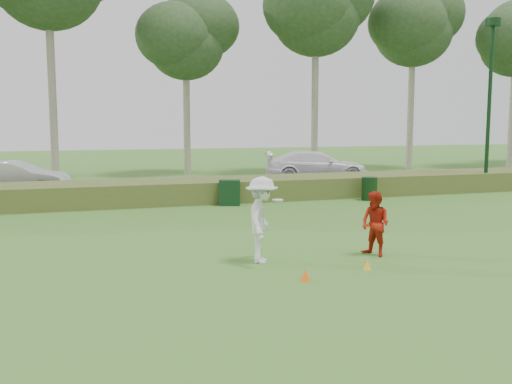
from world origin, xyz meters
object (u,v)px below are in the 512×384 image
object	(u,v)px
car_mid	(17,178)
car_right	(316,166)
utility_cabinet	(230,193)
trash_bin	(369,189)
lamp_post	(491,74)
player_red	(375,224)
player_white	(262,220)
cone_yellow	(367,265)
cone_orange	(305,275)

from	to	relation	value
car_mid	car_right	size ratio (longest dim) A/B	0.79
utility_cabinet	trash_bin	distance (m)	6.13
utility_cabinet	lamp_post	bearing A→B (deg)	21.59
lamp_post	player_red	distance (m)	16.52
player_white	cone_yellow	bearing A→B (deg)	-99.18
lamp_post	car_right	distance (m)	10.08
cone_orange	car_right	distance (m)	20.37
cone_orange	car_mid	world-z (taller)	car_mid
lamp_post	car_right	bearing A→B (deg)	132.50
player_white	car_right	bearing A→B (deg)	-3.34
player_red	utility_cabinet	bearing A→B (deg)	165.85
cone_orange	car_right	xyz separation A→B (m)	(8.48, 18.50, 0.77)
lamp_post	car_right	size ratio (longest dim) A/B	1.41
utility_cabinet	cone_orange	bearing A→B (deg)	-79.00
cone_yellow	car_right	bearing A→B (deg)	69.44
trash_bin	car_right	world-z (taller)	car_right
player_red	cone_orange	world-z (taller)	player_red
trash_bin	car_right	size ratio (longest dim) A/B	0.17
trash_bin	cone_yellow	bearing A→B (deg)	-119.36
player_white	player_red	world-z (taller)	player_white
player_white	car_right	xyz separation A→B (m)	(8.84, 16.69, -0.13)
player_white	utility_cabinet	bearing A→B (deg)	13.83
utility_cabinet	car_right	world-z (taller)	car_right
player_white	player_red	bearing A→B (deg)	-69.97
trash_bin	cone_orange	bearing A→B (deg)	-124.90
lamp_post	car_right	world-z (taller)	lamp_post
lamp_post	trash_bin	xyz separation A→B (m)	(-6.97, -1.13, -5.10)
cone_yellow	trash_bin	distance (m)	11.89
car_mid	cone_orange	bearing A→B (deg)	-143.37
player_white	car_mid	size ratio (longest dim) A/B	0.45
trash_bin	car_mid	distance (m)	15.81
lamp_post	cone_orange	world-z (taller)	lamp_post
cone_orange	cone_yellow	size ratio (longest dim) A/B	1.12
car_mid	trash_bin	bearing A→B (deg)	-98.98
car_right	car_mid	bearing A→B (deg)	110.82
player_white	cone_yellow	distance (m)	2.65
cone_yellow	trash_bin	xyz separation A→B (m)	(5.83, 10.36, 0.38)
player_red	car_mid	size ratio (longest dim) A/B	0.35
utility_cabinet	car_mid	distance (m)	10.27
player_red	cone_orange	bearing A→B (deg)	-79.12
trash_bin	car_right	xyz separation A→B (m)	(0.95, 7.71, 0.40)
player_red	utility_cabinet	xyz separation A→B (m)	(-1.14, 9.57, -0.29)
player_white	cone_orange	xyz separation A→B (m)	(0.36, -1.81, -0.90)
utility_cabinet	player_red	bearing A→B (deg)	-65.02
utility_cabinet	car_right	distance (m)	10.20
cone_orange	car_mid	size ratio (longest dim) A/B	0.05
cone_yellow	trash_bin	bearing A→B (deg)	60.64
player_white	utility_cabinet	world-z (taller)	player_white
lamp_post	utility_cabinet	distance (m)	14.07
cone_yellow	cone_orange	bearing A→B (deg)	-165.75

